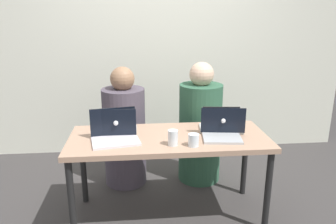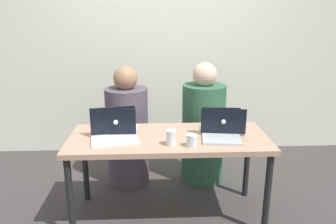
% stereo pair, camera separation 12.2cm
% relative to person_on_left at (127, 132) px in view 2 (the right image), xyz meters
% --- Properties ---
extents(ground_plane, '(12.00, 12.00, 0.00)m').
position_rel_person_on_left_xyz_m(ground_plane, '(0.37, -0.62, -0.52)').
color(ground_plane, '#3A3736').
extents(back_wall, '(4.50, 0.10, 2.41)m').
position_rel_person_on_left_xyz_m(back_wall, '(0.37, 0.85, 0.69)').
color(back_wall, silver).
rests_on(back_wall, ground).
extents(desk, '(1.55, 0.65, 0.70)m').
position_rel_person_on_left_xyz_m(desk, '(0.37, -0.62, 0.12)').
color(desk, tan).
rests_on(desk, ground).
extents(person_on_left, '(0.41, 0.41, 1.16)m').
position_rel_person_on_left_xyz_m(person_on_left, '(0.00, 0.00, 0.00)').
color(person_on_left, '#4D4551').
rests_on(person_on_left, ground).
extents(person_on_right, '(0.49, 0.49, 1.19)m').
position_rel_person_on_left_xyz_m(person_on_right, '(0.74, 0.00, 0.01)').
color(person_on_right, '#2E5941').
rests_on(person_on_right, ground).
extents(laptop_back_left, '(0.31, 0.27, 0.23)m').
position_rel_person_on_left_xyz_m(laptop_back_left, '(-0.03, -0.52, 0.24)').
color(laptop_back_left, silver).
rests_on(laptop_back_left, desk).
extents(laptop_back_right, '(0.38, 0.28, 0.22)m').
position_rel_person_on_left_xyz_m(laptop_back_right, '(0.81, -0.54, 0.23)').
color(laptop_back_right, silver).
rests_on(laptop_back_right, desk).
extents(laptop_front_left, '(0.38, 0.30, 0.23)m').
position_rel_person_on_left_xyz_m(laptop_front_left, '(-0.04, -0.66, 0.24)').
color(laptop_front_left, silver).
rests_on(laptop_front_left, desk).
extents(laptop_front_right, '(0.32, 0.28, 0.22)m').
position_rel_person_on_left_xyz_m(laptop_front_right, '(0.78, -0.67, 0.24)').
color(laptop_front_right, '#B3B6BA').
rests_on(laptop_front_right, desk).
extents(water_glass_right, '(0.08, 0.08, 0.09)m').
position_rel_person_on_left_xyz_m(water_glass_right, '(0.53, -0.83, 0.23)').
color(water_glass_right, silver).
rests_on(water_glass_right, desk).
extents(water_glass_center, '(0.07, 0.07, 0.11)m').
position_rel_person_on_left_xyz_m(water_glass_center, '(0.38, -0.79, 0.24)').
color(water_glass_center, white).
rests_on(water_glass_center, desk).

